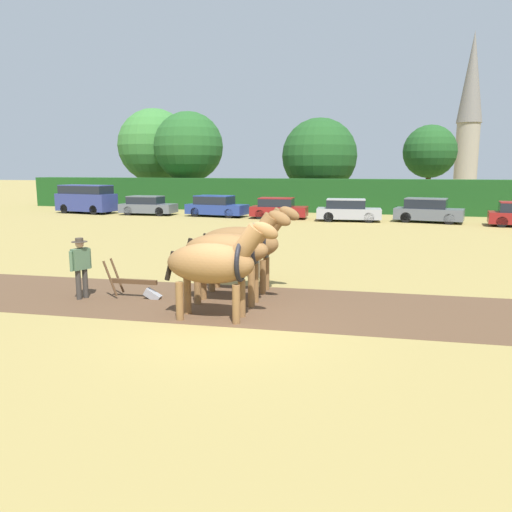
# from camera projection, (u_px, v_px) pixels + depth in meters

# --- Properties ---
(ground_plane) EXTENTS (240.00, 240.00, 0.00)m
(ground_plane) POSITION_uv_depth(u_px,v_px,m) (230.00, 324.00, 11.24)
(ground_plane) COLOR #998447
(plowed_furrow_strip) EXTENTS (27.79, 6.12, 0.01)m
(plowed_furrow_strip) POSITION_uv_depth(u_px,v_px,m) (83.00, 295.00, 13.83)
(plowed_furrow_strip) COLOR brown
(plowed_furrow_strip) RESTS_ON ground
(hedgerow) EXTENTS (59.07, 1.93, 2.66)m
(hedgerow) POSITION_uv_depth(u_px,v_px,m) (356.00, 196.00, 39.46)
(hedgerow) COLOR #194719
(hedgerow) RESTS_ON ground
(tree_far_left) EXTENTS (7.24, 7.24, 9.35)m
(tree_far_left) POSITION_uv_depth(u_px,v_px,m) (155.00, 146.00, 49.69)
(tree_far_left) COLOR brown
(tree_far_left) RESTS_ON ground
(tree_left) EXTENTS (6.41, 6.41, 8.68)m
(tree_left) POSITION_uv_depth(u_px,v_px,m) (189.00, 147.00, 46.27)
(tree_left) COLOR brown
(tree_left) RESTS_ON ground
(tree_center_left) EXTENTS (6.72, 6.72, 7.95)m
(tree_center_left) POSITION_uv_depth(u_px,v_px,m) (319.00, 156.00, 44.79)
(tree_center_left) COLOR #4C3823
(tree_center_left) RESTS_ON ground
(tree_center) EXTENTS (4.51, 4.51, 7.17)m
(tree_center) POSITION_uv_depth(u_px,v_px,m) (430.00, 152.00, 42.76)
(tree_center) COLOR #4C3823
(tree_center) RESTS_ON ground
(church_spire) EXTENTS (3.22, 3.22, 20.90)m
(church_spire) POSITION_uv_depth(u_px,v_px,m) (470.00, 111.00, 65.17)
(church_spire) COLOR gray
(church_spire) RESTS_ON ground
(draft_horse_lead_left) EXTENTS (2.76, 1.14, 2.37)m
(draft_horse_lead_left) POSITION_uv_depth(u_px,v_px,m) (215.00, 263.00, 11.41)
(draft_horse_lead_left) COLOR brown
(draft_horse_lead_left) RESTS_ON ground
(draft_horse_lead_right) EXTENTS (2.91, 1.04, 2.52)m
(draft_horse_lead_right) POSITION_uv_depth(u_px,v_px,m) (231.00, 250.00, 12.73)
(draft_horse_lead_right) COLOR brown
(draft_horse_lead_right) RESTS_ON ground
(draft_horse_trail_left) EXTENTS (2.99, 1.16, 2.51)m
(draft_horse_trail_left) POSITION_uv_depth(u_px,v_px,m) (243.00, 243.00, 14.07)
(draft_horse_trail_left) COLOR brown
(draft_horse_trail_left) RESTS_ON ground
(plow) EXTENTS (1.58, 0.49, 1.13)m
(plow) POSITION_uv_depth(u_px,v_px,m) (138.00, 287.00, 13.44)
(plow) COLOR #4C331E
(plow) RESTS_ON ground
(farmer_at_plow) EXTENTS (0.41, 0.61, 1.65)m
(farmer_at_plow) POSITION_uv_depth(u_px,v_px,m) (81.00, 264.00, 13.27)
(farmer_at_plow) COLOR #38332D
(farmer_at_plow) RESTS_ON ground
(farmer_beside_team) EXTENTS (0.45, 0.68, 1.77)m
(farmer_beside_team) POSITION_uv_depth(u_px,v_px,m) (256.00, 246.00, 15.76)
(farmer_beside_team) COLOR #4C4C4C
(farmer_beside_team) RESTS_ON ground
(parked_van) EXTENTS (4.91, 2.45, 2.21)m
(parked_van) POSITION_uv_depth(u_px,v_px,m) (86.00, 199.00, 39.10)
(parked_van) COLOR navy
(parked_van) RESTS_ON ground
(parked_car_left) EXTENTS (4.20, 1.99, 1.43)m
(parked_car_left) POSITION_uv_depth(u_px,v_px,m) (148.00, 206.00, 37.80)
(parked_car_left) COLOR #565B66
(parked_car_left) RESTS_ON ground
(parked_car_center_left) EXTENTS (4.58, 2.26, 1.53)m
(parked_car_center_left) POSITION_uv_depth(u_px,v_px,m) (216.00, 206.00, 36.49)
(parked_car_center_left) COLOR navy
(parked_car_center_left) RESTS_ON ground
(parked_car_center) EXTENTS (4.04, 2.03, 1.46)m
(parked_car_center) POSITION_uv_depth(u_px,v_px,m) (278.00, 208.00, 35.02)
(parked_car_center) COLOR maroon
(parked_car_center) RESTS_ON ground
(parked_car_center_right) EXTENTS (4.33, 2.16, 1.48)m
(parked_car_center_right) POSITION_uv_depth(u_px,v_px,m) (348.00, 210.00, 33.22)
(parked_car_center_right) COLOR #9E9EA8
(parked_car_center_right) RESTS_ON ground
(parked_car_right) EXTENTS (4.48, 2.46, 1.57)m
(parked_car_right) POSITION_uv_depth(u_px,v_px,m) (428.00, 211.00, 32.48)
(parked_car_right) COLOR #565B66
(parked_car_right) RESTS_ON ground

